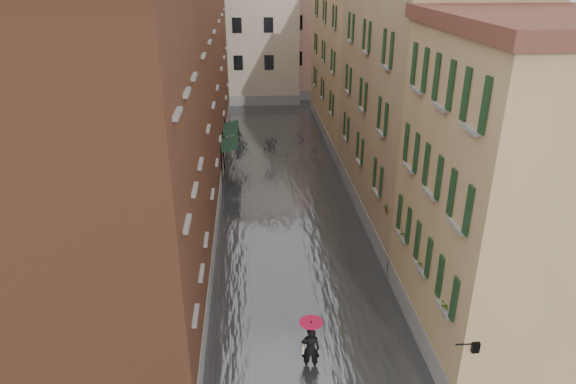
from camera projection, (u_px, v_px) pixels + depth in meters
name	position (u px, v px, depth m)	size (l,w,h in m)	color
ground	(305.00, 311.00, 21.51)	(120.00, 120.00, 0.00)	#5B5C5E
floodwater	(284.00, 186.00, 33.30)	(10.00, 60.00, 0.20)	#484C50
building_left_near	(99.00, 195.00, 16.55)	(6.00, 8.00, 13.00)	brown
building_left_mid	(155.00, 112.00, 26.66)	(6.00, 14.00, 12.50)	#5A2F1C
building_left_far	(184.00, 52.00, 40.02)	(6.00, 16.00, 14.00)	brown
building_right_near	(514.00, 202.00, 17.84)	(6.00, 8.00, 11.50)	#A18653
building_right_mid	(418.00, 103.00, 27.55)	(6.00, 14.00, 13.00)	#9B8D5E
building_right_far	(360.00, 66.00, 41.51)	(6.00, 16.00, 11.50)	#A18653
building_end_cream	(238.00, 36.00, 53.25)	(12.00, 9.00, 13.00)	#BCB296
building_end_pink	(321.00, 37.00, 55.91)	(10.00, 9.00, 12.00)	tan
awning_near	(229.00, 145.00, 33.60)	(1.09, 2.83, 2.80)	black
awning_far	(230.00, 129.00, 36.76)	(1.09, 3.22, 2.80)	black
wall_lantern	(474.00, 346.00, 15.12)	(0.71, 0.22, 0.35)	black
window_planters	(415.00, 243.00, 19.68)	(0.59, 8.21, 0.84)	brown
pedestrian_main	(311.00, 342.00, 17.96)	(0.86, 0.86, 2.06)	black
pedestrian_far	(238.00, 137.00, 40.62)	(0.77, 0.60, 1.59)	black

